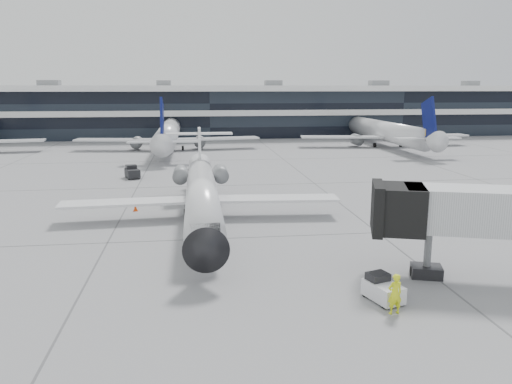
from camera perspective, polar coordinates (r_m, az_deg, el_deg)
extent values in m
plane|color=gray|center=(36.83, -1.02, -5.23)|extent=(220.00, 220.00, 0.00)
cube|color=black|center=(117.19, -5.49, 8.98)|extent=(170.00, 22.00, 10.00)
cylinder|color=white|center=(40.94, -6.19, -0.34)|extent=(2.74, 23.11, 2.60)
cone|color=black|center=(28.47, -5.79, -5.81)|extent=(2.62, 2.71, 2.60)
cone|color=white|center=(53.76, -6.41, 2.89)|extent=(2.49, 3.09, 2.47)
cube|color=white|center=(42.43, -14.67, -1.17)|extent=(10.72, 3.17, 0.21)
cube|color=white|center=(42.55, 2.26, -0.74)|extent=(10.75, 3.30, 0.21)
cylinder|color=slate|center=(48.64, -8.61, 2.00)|extent=(1.46, 3.28, 1.44)
cylinder|color=slate|center=(48.67, -4.08, 2.11)|extent=(1.46, 3.28, 1.44)
cube|color=white|center=(52.91, -6.46, 4.96)|extent=(0.29, 2.50, 4.33)
cube|color=white|center=(53.13, -6.50, 6.65)|extent=(6.94, 1.58, 0.15)
cylinder|color=black|center=(32.64, -5.86, -7.07)|extent=(0.18, 0.54, 0.54)
cylinder|color=black|center=(43.26, -8.09, -2.32)|extent=(0.23, 0.62, 0.62)
cylinder|color=black|center=(43.29, -4.26, -2.23)|extent=(0.23, 0.62, 0.62)
cube|color=black|center=(29.77, 16.26, -1.84)|extent=(3.30, 3.67, 2.68)
cylinder|color=slate|center=(30.71, 19.01, -6.80)|extent=(0.42, 0.42, 2.68)
cube|color=black|center=(31.03, 18.88, -8.56)|extent=(2.05, 1.80, 0.67)
imported|color=#EEFF1A|center=(25.55, 15.59, -11.15)|extent=(0.81, 0.59, 2.06)
cube|color=white|center=(27.03, 14.34, -10.92)|extent=(1.83, 2.40, 0.87)
cube|color=black|center=(27.16, 13.76, -9.46)|extent=(1.27, 1.15, 0.48)
cylinder|color=black|center=(27.40, 12.40, -11.22)|extent=(0.29, 0.46, 0.42)
cylinder|color=black|center=(28.02, 14.16, -10.78)|extent=(0.29, 0.46, 0.42)
cylinder|color=black|center=(26.30, 14.47, -12.34)|extent=(0.29, 0.46, 0.42)
cylinder|color=black|center=(26.94, 16.25, -11.84)|extent=(0.29, 0.46, 0.42)
cone|color=#D63D0B|center=(45.78, -13.62, -1.76)|extent=(0.38, 0.38, 0.60)
cube|color=#D63D0B|center=(45.85, -13.60, -2.11)|extent=(0.51, 0.51, 0.03)
cube|color=black|center=(62.38, -13.94, 2.10)|extent=(2.14, 2.78, 1.00)
cube|color=black|center=(62.82, -14.08, 2.77)|extent=(1.48, 1.33, 0.56)
cylinder|color=black|center=(63.19, -14.64, 1.85)|extent=(0.34, 0.53, 0.49)
cylinder|color=black|center=(63.43, -13.55, 1.94)|extent=(0.34, 0.53, 0.49)
cylinder|color=black|center=(61.47, -14.31, 1.59)|extent=(0.34, 0.53, 0.49)
cylinder|color=black|center=(61.71, -13.20, 1.68)|extent=(0.34, 0.53, 0.49)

